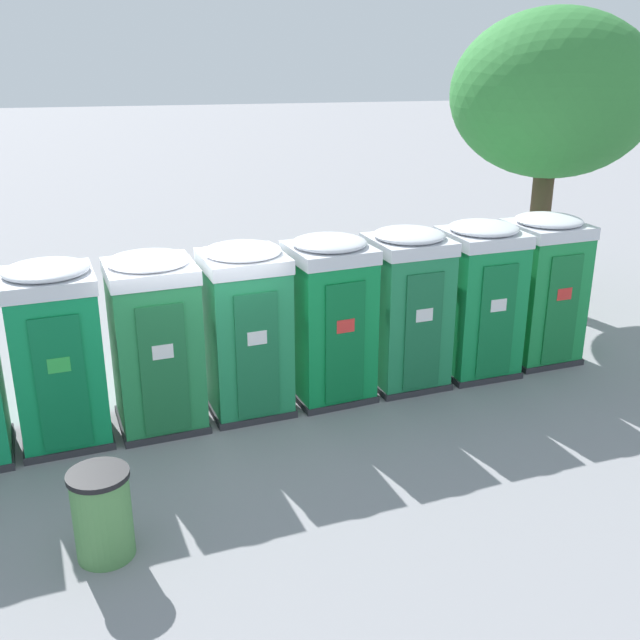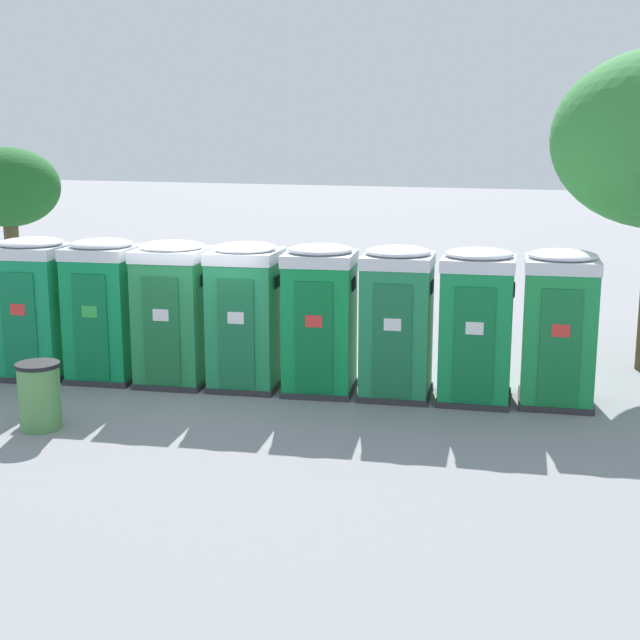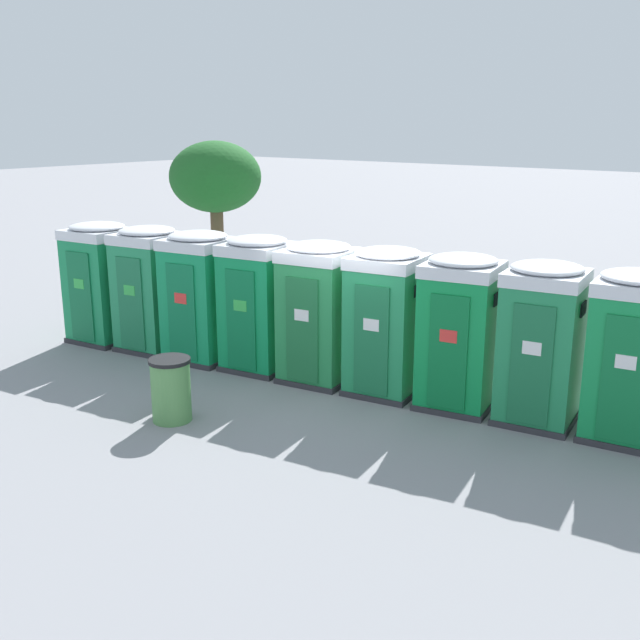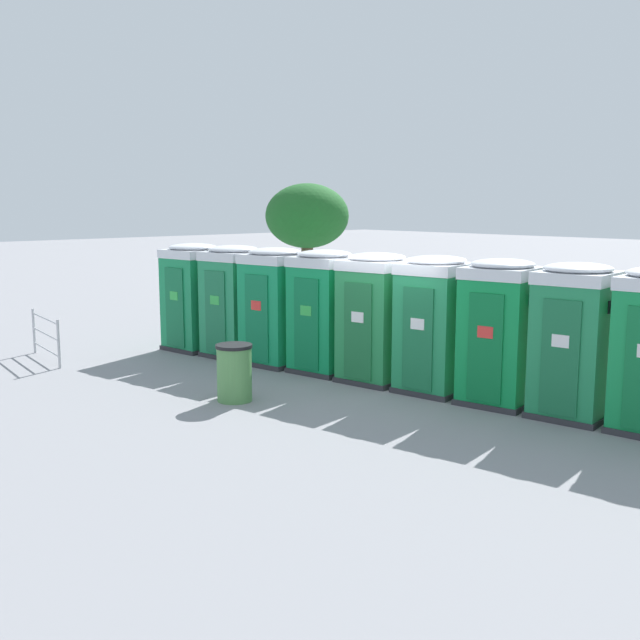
% 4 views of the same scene
% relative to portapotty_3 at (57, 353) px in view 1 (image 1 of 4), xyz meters
% --- Properties ---
extents(ground_plane, '(120.00, 120.00, 0.00)m').
position_rel_portapotty_3_xyz_m(ground_plane, '(1.91, 0.48, -1.28)').
color(ground_plane, gray).
extents(portapotty_3, '(1.35, 1.36, 2.54)m').
position_rel_portapotty_3_xyz_m(portapotty_3, '(0.00, 0.00, 0.00)').
color(portapotty_3, '#2D2D33').
rests_on(portapotty_3, ground).
extents(portapotty_4, '(1.37, 1.37, 2.54)m').
position_rel_portapotty_3_xyz_m(portapotty_4, '(1.30, 0.16, -0.00)').
color(portapotty_4, '#2D2D33').
rests_on(portapotty_4, ground).
extents(portapotty_5, '(1.34, 1.36, 2.54)m').
position_rel_portapotty_3_xyz_m(portapotty_5, '(2.59, 0.38, 0.00)').
color(portapotty_5, '#2D2D33').
rests_on(portapotty_5, ground).
extents(portapotty_6, '(1.38, 1.39, 2.54)m').
position_rel_portapotty_3_xyz_m(portapotty_6, '(3.89, 0.56, -0.00)').
color(portapotty_6, '#2D2D33').
rests_on(portapotty_6, ground).
extents(portapotty_7, '(1.33, 1.35, 2.54)m').
position_rel_portapotty_3_xyz_m(portapotty_7, '(5.18, 0.76, 0.00)').
color(portapotty_7, '#2D2D33').
rests_on(portapotty_7, ground).
extents(portapotty_8, '(1.33, 1.33, 2.54)m').
position_rel_portapotty_3_xyz_m(portapotty_8, '(6.48, 0.93, -0.00)').
color(portapotty_8, '#2D2D33').
rests_on(portapotty_8, ground).
extents(portapotty_9, '(1.33, 1.35, 2.54)m').
position_rel_portapotty_3_xyz_m(portapotty_9, '(7.76, 1.21, 0.00)').
color(portapotty_9, '#2D2D33').
rests_on(portapotty_9, ground).
extents(street_tree_0, '(3.98, 3.98, 5.87)m').
position_rel_portapotty_3_xyz_m(street_tree_0, '(9.17, 4.04, 2.95)').
color(street_tree_0, '#4C3826').
rests_on(street_tree_0, ground).
extents(trash_can, '(0.65, 0.65, 1.02)m').
position_rel_portapotty_3_xyz_m(trash_can, '(0.65, -2.76, -0.77)').
color(trash_can, '#518C4C').
rests_on(trash_can, ground).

